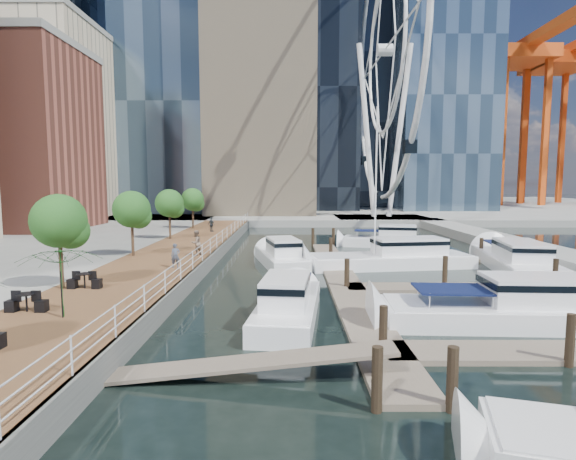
# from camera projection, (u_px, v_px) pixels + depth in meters

# --- Properties ---
(ground) EXTENTS (520.00, 520.00, 0.00)m
(ground) POSITION_uv_depth(u_px,v_px,m) (297.00, 336.00, 17.98)
(ground) COLOR black
(ground) RESTS_ON ground
(boardwalk) EXTENTS (6.00, 60.00, 1.00)m
(boardwalk) POSITION_uv_depth(u_px,v_px,m) (171.00, 260.00, 32.86)
(boardwalk) COLOR brown
(boardwalk) RESTS_ON ground
(seawall) EXTENTS (0.25, 60.00, 1.00)m
(seawall) POSITION_uv_depth(u_px,v_px,m) (212.00, 260.00, 32.86)
(seawall) COLOR #595954
(seawall) RESTS_ON ground
(land_far) EXTENTS (200.00, 114.00, 1.00)m
(land_far) POSITION_uv_depth(u_px,v_px,m) (290.00, 205.00, 119.39)
(land_far) COLOR gray
(land_far) RESTS_ON ground
(breakwater) EXTENTS (4.00, 60.00, 1.00)m
(breakwater) POSITION_uv_depth(u_px,v_px,m) (530.00, 250.00, 37.78)
(breakwater) COLOR gray
(breakwater) RESTS_ON ground
(pier) EXTENTS (14.00, 12.00, 1.00)m
(pier) POSITION_uv_depth(u_px,v_px,m) (381.00, 220.00, 69.62)
(pier) COLOR gray
(pier) RESTS_ON ground
(railing) EXTENTS (0.10, 60.00, 1.05)m
(railing) POSITION_uv_depth(u_px,v_px,m) (210.00, 246.00, 32.75)
(railing) COLOR white
(railing) RESTS_ON boardwalk
(floating_docks) EXTENTS (16.00, 34.00, 2.60)m
(floating_docks) POSITION_uv_depth(u_px,v_px,m) (423.00, 274.00, 27.84)
(floating_docks) COLOR #6D6051
(floating_docks) RESTS_ON ground
(ferris_wheel) EXTENTS (5.80, 45.60, 47.80)m
(ferris_wheel) POSITION_uv_depth(u_px,v_px,m) (385.00, 51.00, 67.03)
(ferris_wheel) COLOR white
(ferris_wheel) RESTS_ON ground
(port_cranes) EXTENTS (40.00, 52.00, 38.00)m
(port_cranes) POSITION_uv_depth(u_px,v_px,m) (564.00, 127.00, 110.96)
(port_cranes) COLOR #D84C14
(port_cranes) RESTS_ON ground
(street_trees) EXTENTS (2.60, 42.60, 4.60)m
(street_trees) POSITION_uv_depth(u_px,v_px,m) (132.00, 209.00, 31.49)
(street_trees) COLOR #3F2B1C
(street_trees) RESTS_ON ground
(cafe_tables) EXTENTS (2.50, 13.70, 0.74)m
(cafe_tables) POSITION_uv_depth(u_px,v_px,m) (5.00, 317.00, 15.87)
(cafe_tables) COLOR black
(cafe_tables) RESTS_ON ground
(yacht_foreground) EXTENTS (11.87, 3.68, 2.15)m
(yacht_foreground) POSITION_uv_depth(u_px,v_px,m) (508.00, 325.00, 19.40)
(yacht_foreground) COLOR white
(yacht_foreground) RESTS_ON ground
(pedestrian_near) EXTENTS (0.63, 0.51, 1.48)m
(pedestrian_near) POSITION_uv_depth(u_px,v_px,m) (175.00, 256.00, 27.21)
(pedestrian_near) COLOR #454C5C
(pedestrian_near) RESTS_ON boardwalk
(pedestrian_mid) EXTENTS (1.03, 1.10, 1.79)m
(pedestrian_mid) POSITION_uv_depth(u_px,v_px,m) (196.00, 243.00, 31.96)
(pedestrian_mid) COLOR #846D5B
(pedestrian_mid) RESTS_ON boardwalk
(pedestrian_far) EXTENTS (0.96, 0.82, 1.54)m
(pedestrian_far) POSITION_uv_depth(u_px,v_px,m) (211.00, 224.00, 47.79)
(pedestrian_far) COLOR #2F363B
(pedestrian_far) RESTS_ON boardwalk
(moored_yachts) EXTENTS (21.93, 39.31, 11.50)m
(moored_yachts) POSITION_uv_depth(u_px,v_px,m) (398.00, 271.00, 31.54)
(moored_yachts) COLOR white
(moored_yachts) RESTS_ON ground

